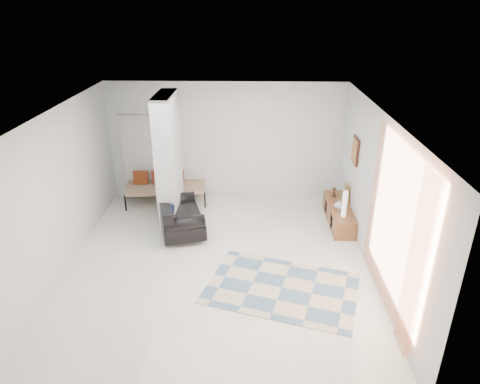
{
  "coord_description": "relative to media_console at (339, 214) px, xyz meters",
  "views": [
    {
      "loc": [
        0.6,
        -6.63,
        4.47
      ],
      "look_at": [
        0.4,
        0.6,
        1.19
      ],
      "focal_mm": 32.0,
      "sensor_mm": 36.0,
      "label": 1
    }
  ],
  "objects": [
    {
      "name": "cylinder_lamp",
      "position": [
        -0.02,
        -0.49,
        0.47
      ],
      "size": [
        0.1,
        0.1,
        0.56
      ],
      "primitive_type": "cylinder",
      "color": "beige",
      "rests_on": "media_console"
    },
    {
      "name": "daybed",
      "position": [
        -3.97,
        0.92,
        0.21
      ],
      "size": [
        1.93,
        1.0,
        0.77
      ],
      "rotation": [
        0.0,
        0.0,
        0.12
      ],
      "color": "black",
      "rests_on": "floor"
    },
    {
      "name": "wall_front",
      "position": [
        -2.52,
        -4.7,
        1.19
      ],
      "size": [
        6.0,
        0.0,
        6.0
      ],
      "primitive_type": "plane",
      "rotation": [
        -1.57,
        0.0,
        0.0
      ],
      "color": "silver",
      "rests_on": "ground"
    },
    {
      "name": "loveseat",
      "position": [
        -3.43,
        -0.52,
        0.16
      ],
      "size": [
        1.2,
        1.59,
        0.76
      ],
      "rotation": [
        0.0,
        0.0,
        0.3
      ],
      "color": "silver",
      "rests_on": "floor"
    },
    {
      "name": "media_console",
      "position": [
        0.0,
        0.0,
        0.0
      ],
      "size": [
        0.45,
        1.63,
        0.8
      ],
      "color": "brown",
      "rests_on": "floor"
    },
    {
      "name": "curtain",
      "position": [
        0.15,
        -2.85,
        1.24
      ],
      "size": [
        0.0,
        2.55,
        2.55
      ],
      "primitive_type": "plane",
      "rotation": [
        1.57,
        0.0,
        1.57
      ],
      "color": "orange",
      "rests_on": "wall_right"
    },
    {
      "name": "wall_right",
      "position": [
        0.23,
        -1.7,
        1.19
      ],
      "size": [
        0.0,
        6.0,
        6.0
      ],
      "primitive_type": "plane",
      "rotation": [
        1.57,
        0.0,
        -1.57
      ],
      "color": "silver",
      "rests_on": "ground"
    },
    {
      "name": "partition_column",
      "position": [
        -3.62,
        -0.1,
        1.19
      ],
      "size": [
        0.35,
        1.2,
        2.8
      ],
      "primitive_type": "cube",
      "color": "#B8BEC0",
      "rests_on": "floor"
    },
    {
      "name": "bronze_figurine",
      "position": [
        -0.05,
        0.46,
        0.31
      ],
      "size": [
        0.12,
        0.12,
        0.22
      ],
      "primitive_type": null,
      "rotation": [
        0.0,
        0.0,
        -0.12
      ],
      "color": "#322116",
      "rests_on": "media_console"
    },
    {
      "name": "wall_back",
      "position": [
        -2.52,
        1.3,
        1.19
      ],
      "size": [
        6.0,
        0.0,
        6.0
      ],
      "primitive_type": "plane",
      "rotation": [
        1.57,
        0.0,
        0.0
      ],
      "color": "silver",
      "rests_on": "ground"
    },
    {
      "name": "wall_art",
      "position": [
        0.2,
        -0.0,
        1.44
      ],
      "size": [
        0.04,
        0.45,
        0.55
      ],
      "primitive_type": "cube",
      "color": "#371A0F",
      "rests_on": "wall_right"
    },
    {
      "name": "hallway_door",
      "position": [
        -4.62,
        1.26,
        0.81
      ],
      "size": [
        0.85,
        0.06,
        2.04
      ],
      "primitive_type": "cube",
      "color": "beige",
      "rests_on": "floor"
    },
    {
      "name": "area_rug",
      "position": [
        -1.38,
        -2.4,
        -0.2
      ],
      "size": [
        2.84,
        2.29,
        0.01
      ],
      "primitive_type": "cube",
      "rotation": [
        0.0,
        0.0,
        -0.29
      ],
      "color": "beige",
      "rests_on": "floor"
    },
    {
      "name": "vase",
      "position": [
        -0.05,
        -0.15,
        0.3
      ],
      "size": [
        0.23,
        0.23,
        0.2
      ],
      "primitive_type": "imported",
      "rotation": [
        0.0,
        0.0,
        0.17
      ],
      "color": "silver",
      "rests_on": "media_console"
    },
    {
      "name": "ceiling",
      "position": [
        -2.52,
        -1.7,
        2.59
      ],
      "size": [
        6.0,
        6.0,
        0.0
      ],
      "primitive_type": "plane",
      "rotation": [
        3.14,
        0.0,
        0.0
      ],
      "color": "white",
      "rests_on": "wall_back"
    },
    {
      "name": "wall_left",
      "position": [
        -5.27,
        -1.7,
        1.19
      ],
      "size": [
        0.0,
        6.0,
        6.0
      ],
      "primitive_type": "plane",
      "rotation": [
        1.57,
        0.0,
        1.57
      ],
      "color": "silver",
      "rests_on": "ground"
    },
    {
      "name": "floor",
      "position": [
        -2.52,
        -1.7,
        -0.21
      ],
      "size": [
        6.0,
        6.0,
        0.0
      ],
      "primitive_type": "plane",
      "color": "silver",
      "rests_on": "ground"
    }
  ]
}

